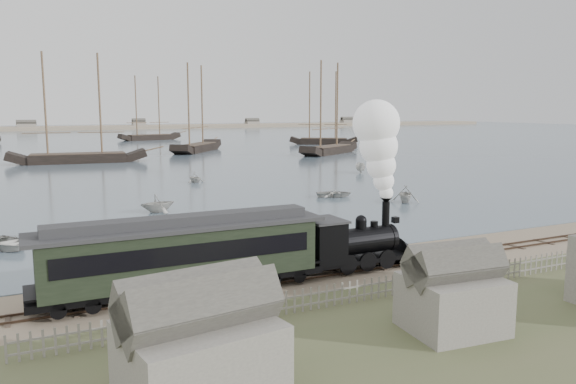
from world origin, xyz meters
name	(u,v)px	position (x,y,z in m)	size (l,w,h in m)	color
ground	(293,268)	(0.00, 0.00, 0.00)	(600.00, 600.00, 0.00)	gray
harbor_water	(65,138)	(0.00, 170.00, 0.03)	(600.00, 336.00, 0.06)	#4C5C6D
rail_track	(308,276)	(0.00, -2.00, 0.04)	(120.00, 1.80, 0.16)	#392A1F
picket_fence_west	(235,324)	(-6.50, -7.00, 0.00)	(19.00, 0.10, 1.20)	slate
picket_fence_east	(534,274)	(12.50, -7.50, 0.00)	(15.00, 0.10, 1.20)	slate
shed_mid	(451,331)	(2.00, -12.00, 0.00)	(4.00, 3.50, 3.60)	slate
far_spit	(51,130)	(0.00, 250.00, 0.00)	(500.00, 20.00, 1.80)	tan
locomotive	(376,195)	(4.71, -2.00, 4.64)	(8.09, 3.02, 10.09)	black
passenger_coach	(183,252)	(-7.51, -2.00, 2.37)	(15.55, 3.00, 3.78)	black
beached_dinghy	(201,273)	(-5.85, 0.29, 0.40)	(3.90, 2.78, 0.81)	#B9B7B0
rowboat_0	(7,243)	(-16.10, 13.12, 0.51)	(4.31, 3.08, 0.89)	#B9B7B0
rowboat_1	(158,203)	(-3.23, 22.60, 0.95)	(3.39, 2.93, 1.79)	#B9B7B0
rowboat_2	(305,224)	(5.49, 8.92, 0.70)	(3.32, 1.25, 1.28)	#B9B7B0
rowboat_3	(334,193)	(16.72, 23.24, 0.47)	(3.94, 2.81, 0.82)	#B9B7B0
rowboat_4	(405,194)	(21.65, 16.83, 0.96)	(3.41, 2.94, 1.79)	#B9B7B0
rowboat_5	(360,168)	(32.52, 42.04, 0.80)	(3.81, 1.43, 1.47)	#B9B7B0
rowboat_7	(195,178)	(6.25, 42.09, 0.75)	(2.60, 2.25, 1.37)	#B9B7B0
schooner_2	(76,108)	(-4.87, 78.50, 10.06)	(24.09, 5.56, 20.00)	black
schooner_3	(196,108)	(22.71, 95.42, 10.06)	(22.13, 5.11, 20.00)	black
schooner_4	(330,108)	(46.80, 76.03, 10.06)	(20.39, 4.71, 20.00)	black
schooner_5	(324,108)	(61.72, 105.04, 10.06)	(18.58, 4.29, 20.00)	black
schooner_8	(149,108)	(23.10, 147.45, 10.06)	(19.59, 4.52, 20.00)	black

